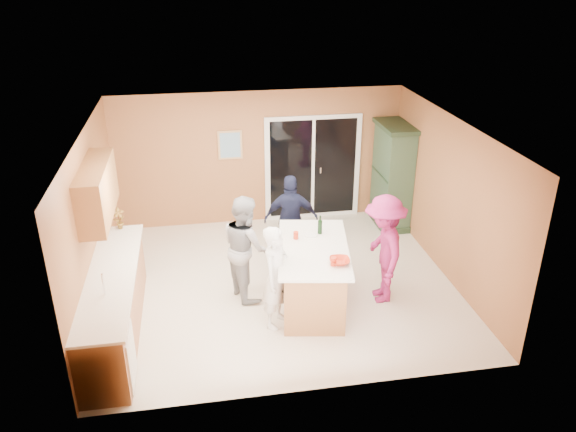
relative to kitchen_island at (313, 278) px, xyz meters
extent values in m
plane|color=beige|center=(-0.40, 0.65, -0.46)|extent=(5.50, 5.50, 0.00)
cube|color=white|center=(-0.40, 0.65, 2.14)|extent=(5.50, 5.00, 0.10)
cube|color=#C27B50|center=(-0.40, 3.15, 0.84)|extent=(5.50, 0.10, 2.60)
cube|color=#C27B50|center=(-0.40, -1.85, 0.84)|extent=(5.50, 0.10, 2.60)
cube|color=#C27B50|center=(-3.15, 0.65, 0.84)|extent=(0.10, 5.00, 2.60)
cube|color=#C27B50|center=(2.35, 0.65, 0.84)|extent=(0.10, 5.00, 2.60)
cube|color=#A76741|center=(-2.85, -0.25, -0.01)|extent=(0.60, 3.00, 0.90)
cube|color=white|center=(-2.84, -1.35, -0.06)|extent=(0.62, 0.60, 0.72)
cube|color=silver|center=(-2.83, -0.25, 0.46)|extent=(0.65, 3.05, 0.04)
cylinder|color=silver|center=(-2.85, -0.75, 0.63)|extent=(0.02, 0.02, 0.30)
cube|color=#A76741|center=(-2.97, 0.45, 1.42)|extent=(0.35, 1.60, 0.75)
cube|color=white|center=(0.65, 3.12, 0.59)|extent=(1.90, 0.05, 2.10)
cube|color=black|center=(0.65, 3.11, 0.59)|extent=(1.70, 0.03, 1.94)
cube|color=white|center=(0.65, 3.10, 0.59)|extent=(0.06, 0.04, 1.94)
cube|color=silver|center=(0.80, 3.09, 0.54)|extent=(0.02, 0.03, 0.12)
cube|color=tan|center=(-0.95, 3.13, 1.14)|extent=(0.46, 0.03, 0.56)
cube|color=#538BAC|center=(-0.95, 3.12, 1.14)|extent=(0.38, 0.02, 0.48)
cube|color=#A76741|center=(0.00, 0.00, 0.01)|extent=(1.11, 1.77, 0.93)
cube|color=silver|center=(0.00, 0.00, 0.50)|extent=(1.31, 2.00, 0.04)
cube|color=black|center=(0.00, 0.00, -0.41)|extent=(1.02, 1.67, 0.11)
cube|color=#213622|center=(2.09, 2.55, -0.40)|extent=(0.56, 1.06, 0.12)
cube|color=#365137|center=(2.09, 2.55, 0.54)|extent=(0.50, 1.00, 1.88)
cube|color=#213622|center=(2.09, 2.55, 1.52)|extent=(0.58, 1.10, 0.08)
imported|color=white|center=(-0.61, -0.41, 0.31)|extent=(0.62, 0.67, 1.53)
imported|color=#9B9B9E|center=(-0.95, 0.46, 0.37)|extent=(0.84, 0.95, 1.65)
imported|color=#1B1E3C|center=(-0.08, 1.40, 0.32)|extent=(0.96, 0.50, 1.56)
imported|color=#9B2160|center=(1.07, -0.01, 0.39)|extent=(0.73, 1.15, 1.70)
imported|color=red|center=(0.25, -0.53, 0.55)|extent=(0.32, 0.32, 0.07)
imported|color=#B93012|center=(-2.85, 1.18, 0.65)|extent=(0.21, 0.16, 0.35)
cylinder|color=red|center=(-0.20, 0.30, 0.57)|extent=(0.10, 0.10, 0.11)
cylinder|color=red|center=(0.16, -0.57, 0.58)|extent=(0.10, 0.10, 0.12)
cylinder|color=black|center=(0.19, 0.42, 0.63)|extent=(0.07, 0.07, 0.21)
cylinder|color=black|center=(0.19, 0.42, 0.77)|extent=(0.03, 0.03, 0.08)
cylinder|color=silver|center=(0.04, 0.37, 0.53)|extent=(0.22, 0.22, 0.01)
camera|label=1|loc=(-1.58, -7.06, 4.34)|focal=35.00mm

